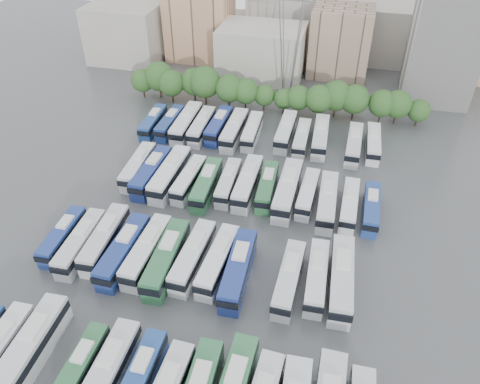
% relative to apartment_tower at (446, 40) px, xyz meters
% --- Properties ---
extents(ground, '(220.00, 220.00, 0.00)m').
position_rel_apartment_tower_xyz_m(ground, '(-34.00, -58.00, -13.00)').
color(ground, '#424447').
rests_on(ground, ground).
extents(tree_line, '(64.09, 7.73, 8.65)m').
position_rel_apartment_tower_xyz_m(tree_line, '(-35.77, -15.86, -8.50)').
color(tree_line, black).
rests_on(tree_line, ground).
extents(city_buildings, '(102.00, 35.00, 20.00)m').
position_rel_apartment_tower_xyz_m(city_buildings, '(-41.46, 13.86, -5.13)').
color(city_buildings, '#9E998E').
rests_on(city_buildings, ground).
extents(apartment_tower, '(14.00, 14.00, 26.00)m').
position_rel_apartment_tower_xyz_m(apartment_tower, '(0.00, 0.00, 0.00)').
color(apartment_tower, silver).
rests_on(apartment_tower, ground).
extents(electricity_pylon, '(9.00, 6.91, 33.83)m').
position_rel_apartment_tower_xyz_m(electricity_pylon, '(-32.00, -8.00, 5.66)').
color(electricity_pylon, slate).
rests_on(electricity_pylon, ground).
extents(bus_r0_s2, '(3.39, 13.46, 4.19)m').
position_rel_apartment_tower_xyz_m(bus_r0_s2, '(-48.79, -81.67, -10.94)').
color(bus_r0_s2, silver).
rests_on(bus_r0_s2, ground).
extents(bus_r0_s4, '(2.40, 10.78, 3.38)m').
position_rel_apartment_tower_xyz_m(bus_r0_s4, '(-42.41, -82.48, -11.34)').
color(bus_r0_s4, '#2C683E').
rests_on(bus_r0_s4, ground).
extents(bus_r0_s5, '(2.84, 12.71, 3.98)m').
position_rel_apartment_tower_xyz_m(bus_r0_s5, '(-39.08, -82.53, -11.04)').
color(bus_r0_s5, silver).
rests_on(bus_r0_s5, ground).
extents(bus_r0_s6, '(2.54, 11.22, 3.51)m').
position_rel_apartment_tower_xyz_m(bus_r0_s6, '(-35.63, -81.97, -11.27)').
color(bus_r0_s6, navy).
rests_on(bus_r0_s6, ground).
extents(bus_r1_s0, '(2.76, 10.90, 3.39)m').
position_rel_apartment_tower_xyz_m(bus_r1_s0, '(-55.42, -63.80, -11.33)').
color(bus_r1_s0, navy).
rests_on(bus_r1_s0, ground).
extents(bus_r1_s1, '(3.05, 12.06, 3.76)m').
position_rel_apartment_tower_xyz_m(bus_r1_s1, '(-52.04, -64.63, -11.16)').
color(bus_r1_s1, silver).
rests_on(bus_r1_s1, ground).
extents(bus_r1_s2, '(3.31, 12.56, 3.90)m').
position_rel_apartment_tower_xyz_m(bus_r1_s2, '(-49.06, -63.15, -11.08)').
color(bus_r1_s2, silver).
rests_on(bus_r1_s2, ground).
extents(bus_r1_s3, '(3.00, 12.82, 4.01)m').
position_rel_apartment_tower_xyz_m(bus_r1_s3, '(-45.41, -64.77, -11.03)').
color(bus_r1_s3, navy).
rests_on(bus_r1_s3, ground).
extents(bus_r1_s4, '(3.01, 12.62, 3.94)m').
position_rel_apartment_tower_xyz_m(bus_r1_s4, '(-42.29, -64.00, -11.07)').
color(bus_r1_s4, silver).
rests_on(bus_r1_s4, ground).
extents(bus_r1_s5, '(3.28, 13.16, 4.10)m').
position_rel_apartment_tower_xyz_m(bus_r1_s5, '(-39.13, -64.77, -10.99)').
color(bus_r1_s5, '#2D6940').
rests_on(bus_r1_s5, ground).
extents(bus_r1_s6, '(3.20, 12.42, 3.87)m').
position_rel_apartment_tower_xyz_m(bus_r1_s6, '(-35.83, -63.43, -11.10)').
color(bus_r1_s6, silver).
rests_on(bus_r1_s6, ground).
extents(bus_r1_s7, '(3.24, 12.17, 3.78)m').
position_rel_apartment_tower_xyz_m(bus_r1_s7, '(-32.31, -63.37, -11.14)').
color(bus_r1_s7, white).
rests_on(bus_r1_s7, ground).
extents(bus_r1_s8, '(3.25, 12.96, 4.04)m').
position_rel_apartment_tower_xyz_m(bus_r1_s8, '(-29.24, -64.38, -11.02)').
color(bus_r1_s8, navy).
rests_on(bus_r1_s8, ground).
extents(bus_r1_s10, '(2.86, 11.89, 3.71)m').
position_rel_apartment_tower_xyz_m(bus_r1_s10, '(-22.50, -64.21, -11.18)').
color(bus_r1_s10, silver).
rests_on(bus_r1_s10, ground).
extents(bus_r1_s11, '(2.89, 11.65, 3.63)m').
position_rel_apartment_tower_xyz_m(bus_r1_s11, '(-19.05, -62.96, -11.22)').
color(bus_r1_s11, silver).
rests_on(bus_r1_s11, ground).
extents(bus_r1_s12, '(3.46, 13.45, 4.19)m').
position_rel_apartment_tower_xyz_m(bus_r1_s12, '(-15.91, -62.81, -10.94)').
color(bus_r1_s12, silver).
rests_on(bus_r1_s12, ground).
extents(bus_r2_s1, '(3.15, 12.00, 3.73)m').
position_rel_apartment_tower_xyz_m(bus_r2_s1, '(-51.96, -44.98, -11.17)').
color(bus_r2_s1, silver).
rests_on(bus_r2_s1, ground).
extents(bus_r2_s2, '(3.03, 12.70, 3.97)m').
position_rel_apartment_tower_xyz_m(bus_r2_s2, '(-48.97, -46.18, -11.05)').
color(bus_r2_s2, navy).
rests_on(bus_r2_s2, ground).
extents(bus_r2_s3, '(3.17, 13.46, 4.21)m').
position_rel_apartment_tower_xyz_m(bus_r2_s3, '(-45.68, -46.09, -10.93)').
color(bus_r2_s3, white).
rests_on(bus_r2_s3, ground).
extents(bus_r2_s4, '(3.03, 11.38, 3.54)m').
position_rel_apartment_tower_xyz_m(bus_r2_s4, '(-42.25, -46.33, -11.26)').
color(bus_r2_s4, white).
rests_on(bus_r2_s4, ground).
extents(bus_r2_s5, '(3.00, 12.11, 3.78)m').
position_rel_apartment_tower_xyz_m(bus_r2_s5, '(-38.95, -47.12, -11.15)').
color(bus_r2_s5, '#307144').
rests_on(bus_r2_s5, ground).
extents(bus_r2_s6, '(2.81, 11.07, 3.45)m').
position_rel_apartment_tower_xyz_m(bus_r2_s6, '(-35.65, -45.56, -11.31)').
color(bus_r2_s6, silver).
rests_on(bus_r2_s6, ground).
extents(bus_r2_s7, '(2.82, 12.67, 3.97)m').
position_rel_apartment_tower_xyz_m(bus_r2_s7, '(-32.44, -45.21, -11.05)').
color(bus_r2_s7, silver).
rests_on(bus_r2_s7, ground).
extents(bus_r2_s8, '(3.02, 11.44, 3.55)m').
position_rel_apartment_tower_xyz_m(bus_r2_s8, '(-29.15, -45.19, -11.25)').
color(bus_r2_s8, '#2B663A').
rests_on(bus_r2_s8, ground).
extents(bus_r2_s9, '(3.10, 13.73, 4.30)m').
position_rel_apartment_tower_xyz_m(bus_r2_s9, '(-25.71, -45.76, -10.89)').
color(bus_r2_s9, silver).
rests_on(bus_r2_s9, ground).
extents(bus_r2_s10, '(2.78, 11.06, 3.44)m').
position_rel_apartment_tower_xyz_m(bus_r2_s10, '(-22.46, -45.37, -11.31)').
color(bus_r2_s10, white).
rests_on(bus_r2_s10, ground).
extents(bus_r2_s11, '(3.06, 12.57, 3.92)m').
position_rel_apartment_tower_xyz_m(bus_r2_s11, '(-19.23, -46.96, -11.07)').
color(bus_r2_s11, silver).
rests_on(bus_r2_s11, ground).
extents(bus_r2_s12, '(2.61, 11.20, 3.50)m').
position_rel_apartment_tower_xyz_m(bus_r2_s12, '(-15.79, -46.72, -11.28)').
color(bus_r2_s12, white).
rests_on(bus_r2_s12, ground).
extents(bus_r2_s13, '(2.54, 10.98, 3.44)m').
position_rel_apartment_tower_xyz_m(bus_r2_s13, '(-12.45, -46.69, -11.31)').
color(bus_r2_s13, navy).
rests_on(bus_r2_s13, ground).
extents(bus_r3_s0, '(2.84, 11.10, 3.46)m').
position_rel_apartment_tower_xyz_m(bus_r3_s0, '(-55.63, -29.35, -11.30)').
color(bus_r3_s0, navy).
rests_on(bus_r3_s0, ground).
extents(bus_r3_s1, '(2.59, 11.17, 3.49)m').
position_rel_apartment_tower_xyz_m(bus_r3_s1, '(-52.18, -28.91, -11.29)').
color(bus_r3_s1, navy).
rests_on(bus_r3_s1, ground).
extents(bus_r3_s2, '(3.06, 13.23, 4.14)m').
position_rel_apartment_tower_xyz_m(bus_r3_s2, '(-48.78, -28.82, -10.97)').
color(bus_r3_s2, silver).
rests_on(bus_r3_s2, ground).
extents(bus_r3_s3, '(2.77, 11.98, 3.75)m').
position_rel_apartment_tower_xyz_m(bus_r3_s3, '(-45.57, -28.87, -11.16)').
color(bus_r3_s3, silver).
rests_on(bus_r3_s3, ground).
extents(bus_r3_s4, '(2.81, 11.99, 3.75)m').
position_rel_apartment_tower_xyz_m(bus_r3_s4, '(-42.35, -27.79, -11.16)').
color(bus_r3_s4, navy).
rests_on(bus_r3_s4, ground).
extents(bus_r3_s5, '(2.83, 12.73, 3.99)m').
position_rel_apartment_tower_xyz_m(bus_r3_s5, '(-38.91, -28.94, -11.04)').
color(bus_r3_s5, silver).
rests_on(bus_r3_s5, ground).
extents(bus_r3_s6, '(2.89, 11.50, 3.58)m').
position_rel_apartment_tower_xyz_m(bus_r3_s6, '(-35.52, -28.20, -11.24)').
color(bus_r3_s6, silver).
rests_on(bus_r3_s6, ground).
extents(bus_r3_s8, '(2.73, 12.26, 3.84)m').
position_rel_apartment_tower_xyz_m(bus_r3_s8, '(-29.12, -26.95, -11.11)').
color(bus_r3_s8, silver).
rests_on(bus_r3_s8, ground).
extents(bus_r3_s9, '(2.61, 11.25, 3.52)m').
position_rel_apartment_tower_xyz_m(bus_r3_s9, '(-25.76, -28.59, -11.27)').
color(bus_r3_s9, silver).
rests_on(bus_r3_s9, ground).
extents(bus_r3_s10, '(3.23, 12.60, 3.92)m').
position_rel_apartment_tower_xyz_m(bus_r3_s10, '(-22.38, -27.37, -11.08)').
color(bus_r3_s10, silver).
rests_on(bus_r3_s10, ground).
extents(bus_r3_s12, '(2.85, 12.04, 3.76)m').
position_rel_apartment_tower_xyz_m(bus_r3_s12, '(-16.05, -28.60, -11.15)').
color(bus_r3_s12, silver).
rests_on(bus_r3_s12, ground).
extents(bus_r3_s13, '(2.72, 11.38, 3.56)m').
position_rel_apartment_tower_xyz_m(bus_r3_s13, '(-12.55, -27.15, -11.25)').
color(bus_r3_s13, silver).
rests_on(bus_r3_s13, ground).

